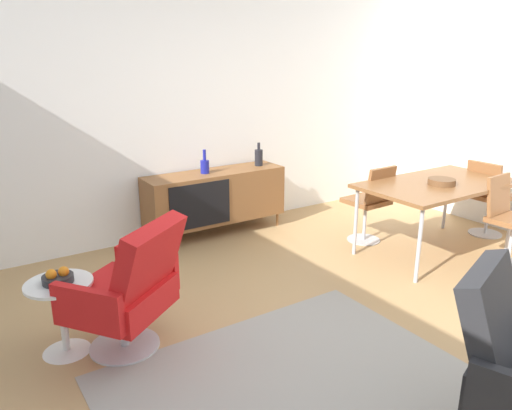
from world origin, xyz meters
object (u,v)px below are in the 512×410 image
object	(u,v)px
dining_table	(438,186)
lounge_chair_red	(128,287)
vase_sculptural_dark	(259,157)
side_table_round	(62,309)
dining_chair_far_end	(488,195)
wooden_bowl_on_table	(442,182)
dining_chair_back_left	(371,201)
dining_chair_front_right	(508,217)
sideboard	(215,196)
vase_cobalt	(205,166)
fruit_bowl	(58,277)

from	to	relation	value
dining_table	lounge_chair_red	distance (m)	3.21
lounge_chair_red	vase_sculptural_dark	bearing A→B (deg)	38.12
side_table_round	dining_chair_far_end	bearing A→B (deg)	-2.80
wooden_bowl_on_table	lounge_chair_red	size ratio (longest dim) A/B	0.27
dining_chair_back_left	lounge_chair_red	distance (m)	2.91
dining_table	dining_chair_front_right	world-z (taller)	dining_chair_front_right
vase_sculptural_dark	dining_chair_front_right	size ratio (longest dim) A/B	0.31
sideboard	lounge_chair_red	xyz separation A→B (m)	(-1.60, -1.71, 0.03)
lounge_chair_red	dining_chair_far_end	bearing A→B (deg)	0.03
sideboard	vase_sculptural_dark	world-z (taller)	vase_sculptural_dark
vase_sculptural_dark	sideboard	bearing A→B (deg)	-179.82
lounge_chair_red	side_table_round	bearing A→B (deg)	150.60
vase_cobalt	vase_sculptural_dark	world-z (taller)	vase_sculptural_dark
sideboard	side_table_round	size ratio (longest dim) A/B	3.08
sideboard	vase_cobalt	xyz separation A→B (m)	(-0.12, 0.00, 0.36)
vase_cobalt	side_table_round	size ratio (longest dim) A/B	0.50
dining_chair_back_left	side_table_round	world-z (taller)	dining_chair_back_left
vase_sculptural_dark	dining_chair_front_right	bearing A→B (deg)	-59.02
dining_chair_far_end	dining_table	bearing A→B (deg)	179.82
dining_chair_front_right	lounge_chair_red	size ratio (longest dim) A/B	0.90
dining_chair_front_right	dining_chair_far_end	bearing A→B (deg)	45.66
fruit_bowl	sideboard	bearing A→B (deg)	36.88
sideboard	fruit_bowl	distance (m)	2.49
dining_chair_back_left	lounge_chair_red	bearing A→B (deg)	-168.82
dining_chair_far_end	dining_chair_front_right	distance (m)	0.78
vase_cobalt	vase_sculptural_dark	size ratio (longest dim) A/B	0.97
lounge_chair_red	dining_table	bearing A→B (deg)	0.08
vase_sculptural_dark	fruit_bowl	size ratio (longest dim) A/B	1.34
vase_sculptural_dark	lounge_chair_red	size ratio (longest dim) A/B	0.28
dining_chair_back_left	side_table_round	bearing A→B (deg)	-173.98
sideboard	dining_chair_back_left	size ratio (longest dim) A/B	1.87
sideboard	dining_chair_back_left	distance (m)	1.70
side_table_round	vase_sculptural_dark	bearing A→B (deg)	30.07
vase_sculptural_dark	dining_table	xyz separation A→B (m)	(1.02, -1.71, -0.12)
wooden_bowl_on_table	vase_cobalt	bearing A→B (deg)	132.95
vase_cobalt	lounge_chair_red	world-z (taller)	vase_cobalt
sideboard	vase_sculptural_dark	xyz separation A→B (m)	(0.59, 0.00, 0.38)
dining_chair_back_left	fruit_bowl	distance (m)	3.26
vase_cobalt	dining_table	xyz separation A→B (m)	(1.72, -1.71, -0.10)
dining_chair_far_end	fruit_bowl	xyz separation A→B (m)	(-4.48, 0.22, 0.09)
dining_table	fruit_bowl	distance (m)	3.60
sideboard	vase_cobalt	size ratio (longest dim) A/B	6.17
sideboard	dining_table	world-z (taller)	dining_table
dining_chair_back_left	dining_table	bearing A→B (deg)	-58.11
wooden_bowl_on_table	dining_chair_front_right	size ratio (longest dim) A/B	0.30
wooden_bowl_on_table	dining_chair_back_left	xyz separation A→B (m)	(-0.29, 0.63, -0.30)
side_table_round	dining_chair_front_right	bearing A→B (deg)	-11.14
dining_chair_far_end	lounge_chair_red	size ratio (longest dim) A/B	0.90
vase_sculptural_dark	dining_chair_far_end	bearing A→B (deg)	-41.93
fruit_bowl	dining_chair_front_right	bearing A→B (deg)	-11.11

